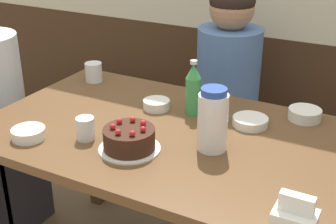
{
  "coord_description": "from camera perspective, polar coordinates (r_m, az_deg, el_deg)",
  "views": [
    {
      "loc": [
        0.73,
        -1.33,
        1.52
      ],
      "look_at": [
        -0.02,
        0.05,
        0.8
      ],
      "focal_mm": 50.0,
      "sensor_mm": 36.0,
      "label": 1
    }
  ],
  "objects": [
    {
      "name": "bowl_rice_small",
      "position": [
        1.76,
        9.99,
        -1.15
      ],
      "size": [
        0.13,
        0.13,
        0.03
      ],
      "color": "white",
      "rests_on": "dining_table"
    },
    {
      "name": "glass_tumbler_short",
      "position": [
        2.17,
        -9.05,
        4.82
      ],
      "size": [
        0.08,
        0.08,
        0.09
      ],
      "color": "silver",
      "rests_on": "dining_table"
    },
    {
      "name": "birthday_cake",
      "position": [
        1.56,
        -4.75,
        -3.33
      ],
      "size": [
        0.21,
        0.21,
        0.1
      ],
      "color": "white",
      "rests_on": "dining_table"
    },
    {
      "name": "bowl_side_dish",
      "position": [
        1.87,
        -1.42,
        0.93
      ],
      "size": [
        0.11,
        0.11,
        0.04
      ],
      "color": "white",
      "rests_on": "dining_table"
    },
    {
      "name": "water_pitcher",
      "position": [
        1.54,
        5.47,
        -0.98
      ],
      "size": [
        0.1,
        0.1,
        0.22
      ],
      "color": "white",
      "rests_on": "dining_table"
    },
    {
      "name": "glass_water_tall",
      "position": [
        1.65,
        -10.03,
        -1.98
      ],
      "size": [
        0.06,
        0.06,
        0.08
      ],
      "color": "silver",
      "rests_on": "dining_table"
    },
    {
      "name": "person_teal_shirt",
      "position": [
        2.35,
        7.11,
        0.37
      ],
      "size": [
        0.31,
        0.34,
        1.18
      ],
      "rotation": [
        0.0,
        0.0,
        -1.57
      ],
      "color": "#33333D",
      "rests_on": "ground_plane"
    },
    {
      "name": "bowl_soup_white",
      "position": [
        1.85,
        16.33,
        -0.27
      ],
      "size": [
        0.12,
        0.12,
        0.04
      ],
      "color": "white",
      "rests_on": "dining_table"
    },
    {
      "name": "napkin_holder",
      "position": [
        1.25,
        15.22,
        -12.29
      ],
      "size": [
        0.11,
        0.08,
        0.11
      ],
      "color": "white",
      "rests_on": "dining_table"
    },
    {
      "name": "dining_table",
      "position": [
        1.75,
        -0.34,
        -5.03
      ],
      "size": [
        1.34,
        0.84,
        0.75
      ],
      "color": "brown",
      "rests_on": "ground_plane"
    },
    {
      "name": "soju_bottle",
      "position": [
        1.79,
        3.08,
        2.83
      ],
      "size": [
        0.06,
        0.06,
        0.22
      ],
      "color": "#388E4C",
      "rests_on": "dining_table"
    },
    {
      "name": "bowl_sauce_shallow",
      "position": [
        1.71,
        -16.64,
        -2.52
      ],
      "size": [
        0.12,
        0.12,
        0.04
      ],
      "color": "white",
      "rests_on": "dining_table"
    },
    {
      "name": "bench_seat",
      "position": [
        2.63,
        8.4,
        -5.48
      ],
      "size": [
        2.32,
        0.38,
        0.43
      ],
      "color": "#56331E",
      "rests_on": "ground_plane"
    }
  ]
}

